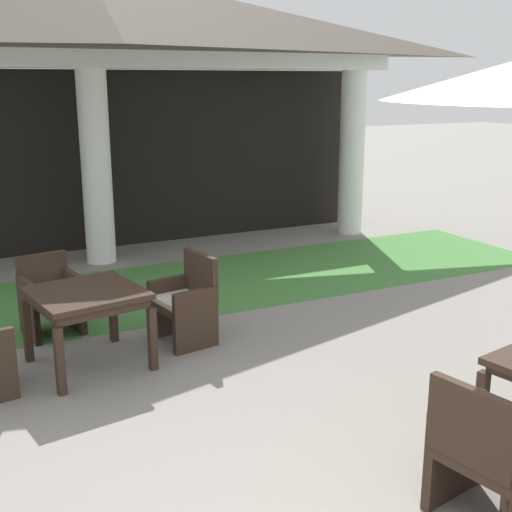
% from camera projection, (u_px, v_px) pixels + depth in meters
% --- Properties ---
extents(background_pavilion, '(9.85, 2.51, 4.02)m').
position_uv_depth(background_pavilion, '(87.00, 38.00, 9.07)').
color(background_pavilion, white).
rests_on(background_pavilion, ground).
extents(lawn_strip, '(11.65, 2.39, 0.01)m').
position_uv_depth(lawn_strip, '(136.00, 293.00, 8.28)').
color(lawn_strip, '#47843D').
rests_on(lawn_strip, ground).
extents(patio_chair_near_foreground_west, '(0.63, 0.68, 0.92)m').
position_uv_depth(patio_chair_near_foreground_west, '(489.00, 457.00, 3.92)').
color(patio_chair_near_foreground_west, '#38281E').
rests_on(patio_chair_near_foreground_west, ground).
extents(patio_table_mid_left, '(1.07, 1.07, 0.73)m').
position_uv_depth(patio_table_mid_left, '(87.00, 301.00, 6.05)').
color(patio_table_mid_left, '#38281E').
rests_on(patio_table_mid_left, ground).
extents(patio_chair_mid_left_north, '(0.62, 0.59, 0.81)m').
position_uv_depth(patio_chair_mid_left_north, '(50.00, 297.00, 6.90)').
color(patio_chair_mid_left_north, '#38281E').
rests_on(patio_chair_mid_left_north, ground).
extents(patio_chair_mid_left_east, '(0.58, 0.65, 0.89)m').
position_uv_depth(patio_chair_mid_left_east, '(186.00, 303.00, 6.68)').
color(patio_chair_mid_left_east, '#38281E').
rests_on(patio_chair_mid_left_east, ground).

